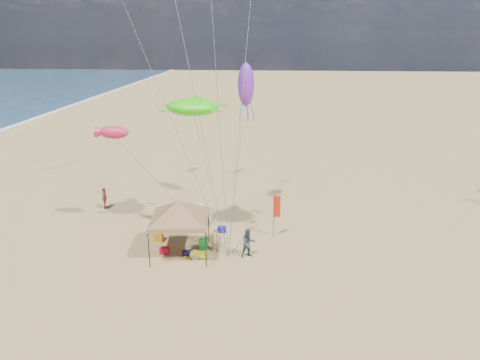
% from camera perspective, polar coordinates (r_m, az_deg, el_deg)
% --- Properties ---
extents(ground, '(280.00, 280.00, 0.00)m').
position_cam_1_polar(ground, '(25.84, -0.51, -10.57)').
color(ground, tan).
rests_on(ground, ground).
extents(canopy_tent, '(6.38, 6.38, 3.95)m').
position_cam_1_polar(canopy_tent, '(25.56, -7.93, -2.94)').
color(canopy_tent, black).
rests_on(canopy_tent, ground).
extents(feather_flag, '(0.44, 0.04, 2.86)m').
position_cam_1_polar(feather_flag, '(28.14, 4.71, -3.78)').
color(feather_flag, black).
rests_on(feather_flag, ground).
extents(cooler_red, '(0.54, 0.38, 0.38)m').
position_cam_1_polar(cooler_red, '(27.05, -9.78, -8.99)').
color(cooler_red, red).
rests_on(cooler_red, ground).
extents(cooler_blue, '(0.54, 0.38, 0.38)m').
position_cam_1_polar(cooler_blue, '(29.37, -2.39, -6.43)').
color(cooler_blue, '#131190').
rests_on(cooler_blue, ground).
extents(bag_navy, '(0.69, 0.54, 0.36)m').
position_cam_1_polar(bag_navy, '(26.64, -6.78, -9.32)').
color(bag_navy, '#0F0C37').
rests_on(bag_navy, ground).
extents(bag_orange, '(0.54, 0.69, 0.36)m').
position_cam_1_polar(bag_orange, '(30.15, -8.45, -5.96)').
color(bag_orange, '#CD470B').
rests_on(bag_orange, ground).
extents(chair_green, '(0.50, 0.50, 0.70)m').
position_cam_1_polar(chair_green, '(27.14, -4.78, -8.30)').
color(chair_green, '#167B22').
rests_on(chair_green, ground).
extents(chair_yellow, '(0.50, 0.50, 0.70)m').
position_cam_1_polar(chair_yellow, '(28.56, -10.47, -7.14)').
color(chair_yellow, '#FFAC1C').
rests_on(chair_yellow, ground).
extents(crate_grey, '(0.34, 0.30, 0.28)m').
position_cam_1_polar(crate_grey, '(26.17, -5.79, -9.92)').
color(crate_grey, slate).
rests_on(crate_grey, ground).
extents(beach_cart, '(0.90, 0.50, 0.24)m').
position_cam_1_polar(beach_cart, '(26.32, -5.45, -9.59)').
color(beach_cart, yellow).
rests_on(beach_cart, ground).
extents(person_near_a, '(0.68, 0.64, 1.57)m').
position_cam_1_polar(person_near_a, '(26.79, -3.31, -7.60)').
color(person_near_a, tan).
rests_on(person_near_a, ground).
extents(person_near_b, '(1.06, 0.96, 1.77)m').
position_cam_1_polar(person_near_b, '(25.96, 1.09, -8.21)').
color(person_near_b, '#39424E').
rests_on(person_near_b, ground).
extents(person_near_c, '(1.32, 0.98, 1.82)m').
position_cam_1_polar(person_near_c, '(29.82, -5.19, -4.58)').
color(person_near_c, silver).
rests_on(person_near_c, ground).
extents(person_far_a, '(0.57, 1.02, 1.64)m').
position_cam_1_polar(person_far_a, '(34.53, -17.15, -2.25)').
color(person_far_a, brown).
rests_on(person_far_a, ground).
extents(turtle_kite, '(3.67, 3.25, 1.03)m').
position_cam_1_polar(turtle_kite, '(26.70, -6.15, 9.41)').
color(turtle_kite, '#34FF10').
rests_on(turtle_kite, ground).
extents(fish_kite, '(2.03, 1.57, 0.81)m').
position_cam_1_polar(fish_kite, '(28.34, -16.01, 5.97)').
color(fish_kite, '#D02550').
rests_on(fish_kite, ground).
extents(squid_kite, '(1.42, 1.42, 2.97)m').
position_cam_1_polar(squid_kite, '(31.01, 0.77, 12.25)').
color(squid_kite, purple).
rests_on(squid_kite, ground).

